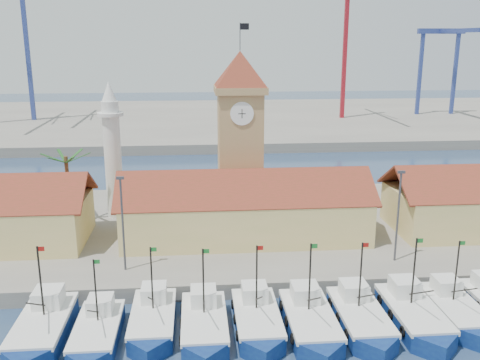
{
  "coord_description": "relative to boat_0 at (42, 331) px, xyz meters",
  "views": [
    {
      "loc": [
        -5.2,
        -35.08,
        22.48
      ],
      "look_at": [
        -0.68,
        18.0,
        8.37
      ],
      "focal_mm": 40.0,
      "sensor_mm": 36.0,
      "label": 1
    }
  ],
  "objects": [
    {
      "name": "ground",
      "position": [
        17.27,
        -2.75,
        -0.8
      ],
      "size": [
        400.0,
        400.0,
        0.0
      ],
      "primitive_type": "plane",
      "color": "navy",
      "rests_on": "ground"
    },
    {
      "name": "quay",
      "position": [
        17.27,
        21.25,
        -0.05
      ],
      "size": [
        140.0,
        32.0,
        1.5
      ],
      "primitive_type": "cube",
      "color": "gray",
      "rests_on": "ground"
    },
    {
      "name": "terminal",
      "position": [
        17.27,
        107.25,
        0.2
      ],
      "size": [
        240.0,
        80.0,
        2.0
      ],
      "primitive_type": "cube",
      "color": "gray",
      "rests_on": "ground"
    },
    {
      "name": "boat_0",
      "position": [
        0.0,
        0.0,
        0.0
      ],
      "size": [
        3.74,
        10.26,
        7.76
      ],
      "color": "navy",
      "rests_on": "ground"
    },
    {
      "name": "boat_1",
      "position": [
        4.28,
        -0.8,
        -0.09
      ],
      "size": [
        3.32,
        9.09,
        6.88
      ],
      "color": "navy",
      "rests_on": "ground"
    },
    {
      "name": "boat_2",
      "position": [
        8.4,
        0.62,
        -0.06
      ],
      "size": [
        3.45,
        9.45,
        7.15
      ],
      "color": "navy",
      "rests_on": "ground"
    },
    {
      "name": "boat_3",
      "position": [
        12.46,
        -0.48,
        -0.05
      ],
      "size": [
        3.53,
        9.68,
        7.32
      ],
      "color": "navy",
      "rests_on": "ground"
    },
    {
      "name": "boat_4",
      "position": [
        16.68,
        -0.11,
        -0.05
      ],
      "size": [
        3.52,
        9.64,
        7.29
      ],
      "color": "navy",
      "rests_on": "ground"
    },
    {
      "name": "boat_5",
      "position": [
        20.8,
        -0.84,
        -0.02
      ],
      "size": [
        3.67,
        10.06,
        7.61
      ],
      "color": "navy",
      "rests_on": "ground"
    },
    {
      "name": "boat_6",
      "position": [
        24.96,
        -0.56,
        -0.03
      ],
      "size": [
        3.59,
        9.83,
        7.44
      ],
      "color": "navy",
      "rests_on": "ground"
    },
    {
      "name": "boat_7",
      "position": [
        29.36,
        -0.51,
        -0.01
      ],
      "size": [
        3.69,
        10.11,
        7.65
      ],
      "color": "navy",
      "rests_on": "ground"
    },
    {
      "name": "boat_8",
      "position": [
        33.17,
        0.01,
        -0.07
      ],
      "size": [
        3.42,
        9.38,
        7.1
      ],
      "color": "navy",
      "rests_on": "ground"
    },
    {
      "name": "hall_center",
      "position": [
        17.27,
        17.25,
        3.18
      ],
      "size": [
        27.04,
        10.13,
        7.61
      ],
      "color": "#E2C37C",
      "rests_on": "quay"
    },
    {
      "name": "clock_tower",
      "position": [
        17.27,
        23.25,
        11.16
      ],
      "size": [
        5.8,
        5.8,
        22.7
      ],
      "color": "#AA8157",
      "rests_on": "quay"
    },
    {
      "name": "minaret",
      "position": [
        2.27,
        25.25,
        8.93
      ],
      "size": [
        3.0,
        3.0,
        16.3
      ],
      "color": "silver",
      "rests_on": "quay"
    },
    {
      "name": "palm_tree",
      "position": [
        -2.73,
        23.25,
        5.44
      ],
      "size": [
        5.6,
        5.03,
        8.39
      ],
      "color": "brown",
      "rests_on": "quay"
    },
    {
      "name": "lamp_posts",
      "position": [
        17.77,
        9.25,
        5.67
      ],
      "size": [
        80.7,
        0.25,
        9.03
      ],
      "color": "#3F3F44",
      "rests_on": "quay"
    },
    {
      "name": "crane_blue_near",
      "position": [
        -29.82,
        103.83,
        24.02
      ],
      "size": [
        1.0,
        32.6,
        41.13
      ],
      "color": "navy",
      "rests_on": "terminal"
    },
    {
      "name": "crane_red_right",
      "position": [
        51.42,
        100.52,
        23.04
      ],
      "size": [
        1.0,
        34.24,
        39.15
      ],
      "color": "maroon",
      "rests_on": "terminal"
    },
    {
      "name": "gantry",
      "position": [
        79.27,
        103.9,
        19.24
      ],
      "size": [
        13.0,
        22.0,
        23.2
      ],
      "color": "navy",
      "rests_on": "terminal"
    }
  ]
}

